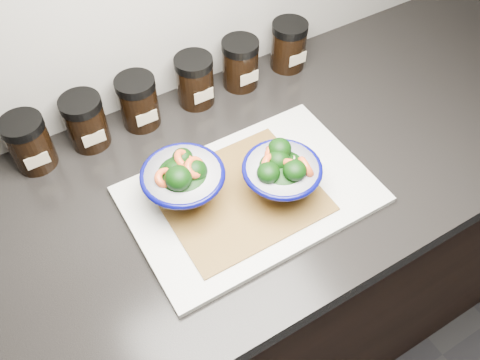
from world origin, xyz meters
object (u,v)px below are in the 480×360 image
spice_jar_d (195,81)px  spice_jar_b (86,122)px  spice_jar_a (29,143)px  cutting_board (251,195)px  bowl_left (184,180)px  spice_jar_f (289,45)px  spice_jar_c (138,102)px  bowl_right (281,173)px  spice_jar_e (240,63)px

spice_jar_d → spice_jar_b: bearing=180.0°
spice_jar_a → spice_jar_b: same height
spice_jar_b → spice_jar_d: (0.24, 0.00, 0.00)m
cutting_board → spice_jar_a: size_ratio=3.98×
bowl_left → spice_jar_f: (0.39, 0.24, -0.01)m
bowl_left → spice_jar_a: bearing=131.0°
spice_jar_b → spice_jar_f: 0.49m
spice_jar_b → spice_jar_c: size_ratio=1.00×
spice_jar_a → spice_jar_f: same height
cutting_board → bowl_right: bowl_right is taller
spice_jar_b → spice_jar_c: same height
bowl_right → spice_jar_c: bearing=114.0°
spice_jar_c → spice_jar_f: size_ratio=1.00×
bowl_left → spice_jar_e: bearing=42.5°
spice_jar_b → spice_jar_f: size_ratio=1.00×
cutting_board → spice_jar_f: (0.28, 0.29, 0.05)m
spice_jar_a → spice_jar_f: size_ratio=1.00×
bowl_left → spice_jar_d: bearing=58.3°
spice_jar_d → bowl_left: bearing=-121.7°
spice_jar_c → spice_jar_a: bearing=180.0°
spice_jar_a → spice_jar_b: 0.11m
spice_jar_c → spice_jar_e: (0.24, 0.00, 0.00)m
cutting_board → spice_jar_e: spice_jar_e is taller
spice_jar_f → spice_jar_b: bearing=180.0°
spice_jar_a → spice_jar_b: size_ratio=1.00×
cutting_board → spice_jar_d: spice_jar_d is taller
bowl_right → spice_jar_e: bearing=71.9°
spice_jar_f → spice_jar_c: bearing=180.0°
spice_jar_d → bowl_right: bearing=-88.2°
spice_jar_a → spice_jar_d: bearing=0.0°
spice_jar_d → spice_jar_e: bearing=0.0°
spice_jar_e → spice_jar_f: 0.13m
spice_jar_d → spice_jar_e: same height
bowl_left → spice_jar_e: size_ratio=1.34×
spice_jar_b → spice_jar_f: bearing=0.0°
spice_jar_a → spice_jar_d: 0.36m
bowl_left → spice_jar_d: bowl_left is taller
cutting_board → spice_jar_b: size_ratio=3.98×
bowl_right → spice_jar_e: size_ratio=1.28×
spice_jar_b → spice_jar_f: (0.49, 0.00, 0.00)m
spice_jar_a → spice_jar_d: (0.36, 0.00, 0.00)m
bowl_right → spice_jar_b: bearing=128.8°
bowl_left → spice_jar_c: 0.24m
spice_jar_c → spice_jar_e: bearing=0.0°
spice_jar_b → spice_jar_f: same height
spice_jar_a → spice_jar_e: 0.47m
spice_jar_b → spice_jar_d: size_ratio=1.00×
bowl_left → spice_jar_b: size_ratio=1.34×
spice_jar_d → spice_jar_f: same height
spice_jar_d → spice_jar_f: (0.24, 0.00, 0.00)m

